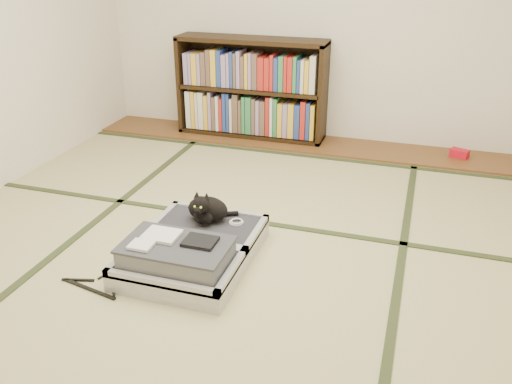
% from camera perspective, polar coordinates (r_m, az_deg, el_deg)
% --- Properties ---
extents(floor, '(4.50, 4.50, 0.00)m').
position_cam_1_polar(floor, '(3.33, -2.66, -6.23)').
color(floor, tan).
rests_on(floor, ground).
extents(wood_strip, '(4.00, 0.50, 0.02)m').
position_cam_1_polar(wood_strip, '(5.07, 5.14, 5.14)').
color(wood_strip, brown).
rests_on(wood_strip, ground).
extents(red_item, '(0.17, 0.14, 0.07)m').
position_cam_1_polar(red_item, '(4.99, 20.62, 3.83)').
color(red_item, red).
rests_on(red_item, wood_strip).
extents(tatami_borders, '(4.00, 4.50, 0.01)m').
position_cam_1_polar(tatami_borders, '(3.73, -0.06, -2.43)').
color(tatami_borders, '#2D381E').
rests_on(tatami_borders, ground).
extents(bookcase, '(1.39, 0.32, 0.92)m').
position_cam_1_polar(bookcase, '(5.14, -0.49, 10.67)').
color(bookcase, black).
rests_on(bookcase, wood_strip).
extents(suitcase, '(0.66, 0.88, 0.26)m').
position_cam_1_polar(suitcase, '(3.17, -6.90, -6.16)').
color(suitcase, silver).
rests_on(suitcase, floor).
extents(cat, '(0.29, 0.30, 0.24)m').
position_cam_1_polar(cat, '(3.35, -5.23, -1.83)').
color(cat, black).
rests_on(cat, suitcase).
extents(cable_coil, '(0.09, 0.09, 0.02)m').
position_cam_1_polar(cable_coil, '(3.37, -2.08, -3.15)').
color(cable_coil, white).
rests_on(cable_coil, suitcase).
extents(hanger, '(0.38, 0.21, 0.01)m').
position_cam_1_polar(hanger, '(3.13, -16.82, -9.44)').
color(hanger, black).
rests_on(hanger, floor).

